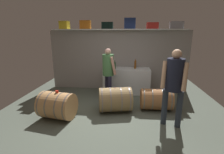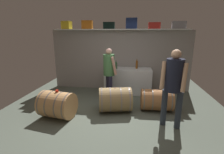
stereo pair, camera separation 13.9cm
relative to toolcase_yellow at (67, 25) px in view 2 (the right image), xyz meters
The scene contains 20 objects.
ground_plane 3.38m from the toolcase_yellow, 40.20° to the right, with size 6.15×7.85×0.02m, color #535C50.
back_wall_panel 2.26m from the toolcase_yellow, ahead, with size 4.95×0.10×2.14m, color gray.
high_shelf_board 1.89m from the toolcase_yellow, ahead, with size 4.55×0.40×0.03m, color silver.
toolcase_yellow is the anchor object (origin of this frame).
toolcase_orange 0.74m from the toolcase_yellow, ahead, with size 0.36×0.18×0.29m, color orange.
toolcase_black 1.50m from the toolcase_yellow, ahead, with size 0.37×0.21×0.23m, color black.
toolcase_navy 2.26m from the toolcase_yellow, ahead, with size 0.37×0.20×0.35m, color navy.
toolcase_red 3.01m from the toolcase_yellow, ahead, with size 0.37×0.25×0.21m, color red.
toolcase_grey 3.78m from the toolcase_yellow, ahead, with size 0.43×0.20×0.24m, color gray.
work_cabinet 2.89m from the toolcase_yellow, ahead, with size 1.59×0.65×0.86m, color white.
wine_bottle_amber 2.81m from the toolcase_yellow, ahead, with size 0.07×0.07×0.32m.
wine_bottle_clear 2.22m from the toolcase_yellow, 13.97° to the right, with size 0.06×0.06×0.30m.
wine_bottle_green 2.24m from the toolcase_yellow, 10.17° to the right, with size 0.08×0.08×0.28m.
wine_glass 2.15m from the toolcase_yellow, ahead, with size 0.09×0.09×0.16m.
wine_barrel_near 3.06m from the toolcase_yellow, 76.54° to the right, with size 0.90×0.78×0.66m.
wine_barrel_far 3.27m from the toolcase_yellow, 42.47° to the right, with size 0.96×0.80×0.66m.
wine_barrel_flank 3.95m from the toolcase_yellow, 27.01° to the right, with size 0.84×0.59×0.58m.
tasting_cup 2.85m from the toolcase_yellow, 76.06° to the right, with size 0.07×0.07×0.05m, color red.
winemaker_pouring 4.19m from the toolcase_yellow, 36.22° to the right, with size 0.55×0.48×1.72m.
visitor_tasting 2.30m from the toolcase_yellow, 29.38° to the right, with size 0.44×0.51×1.60m.
Camera 2 is at (0.50, -3.73, 2.03)m, focal length 27.00 mm.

